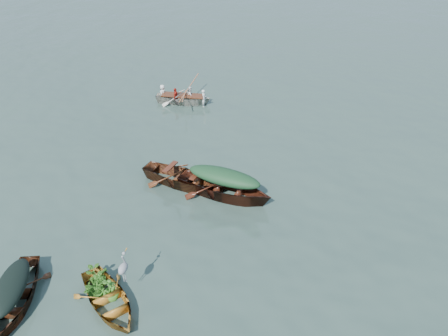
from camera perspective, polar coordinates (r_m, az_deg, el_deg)
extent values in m
plane|color=#354B42|center=(14.87, -5.85, -6.10)|extent=(140.00, 140.00, 0.00)
imported|color=#B57923|center=(12.44, -14.72, -17.09)|extent=(3.26, 3.10, 0.85)
imported|color=#41200F|center=(13.33, -25.43, -15.66)|extent=(2.39, 3.93, 0.92)
imported|color=#421B0F|center=(15.62, 0.03, -3.72)|extent=(5.07, 2.45, 1.17)
imported|color=#593216|center=(16.23, -5.21, -2.30)|extent=(4.82, 2.46, 1.09)
imported|color=beige|center=(22.58, -5.31, 8.39)|extent=(4.00, 1.44, 0.92)
ellipsoid|color=black|center=(12.88, -26.13, -13.67)|extent=(1.31, 2.16, 0.40)
ellipsoid|color=#193D24|center=(15.13, 0.03, -1.16)|extent=(2.79, 1.35, 0.52)
imported|color=#266019|center=(12.29, -16.12, -13.16)|extent=(1.14, 1.12, 0.60)
imported|color=silver|center=(22.25, -5.42, 10.35)|extent=(2.82, 1.24, 0.76)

